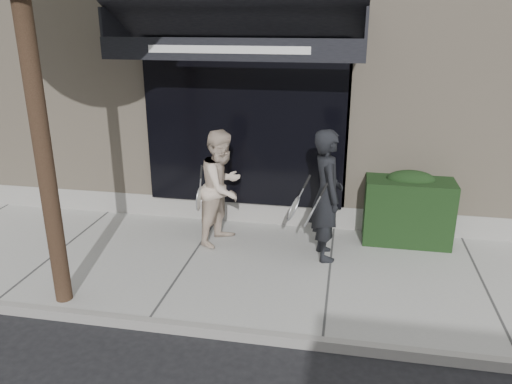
# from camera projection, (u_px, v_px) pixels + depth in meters

# --- Properties ---
(ground) EXTENTS (80.00, 80.00, 0.00)m
(ground) POSITION_uv_depth(u_px,v_px,m) (329.00, 279.00, 6.87)
(ground) COLOR black
(ground) RESTS_ON ground
(sidewalk) EXTENTS (20.00, 3.00, 0.12)m
(sidewalk) POSITION_uv_depth(u_px,v_px,m) (329.00, 276.00, 6.85)
(sidewalk) COLOR #9B9B96
(sidewalk) RESTS_ON ground
(curb) EXTENTS (20.00, 0.10, 0.14)m
(curb) POSITION_uv_depth(u_px,v_px,m) (322.00, 344.00, 5.41)
(curb) COLOR gray
(curb) RESTS_ON ground
(building_facade) EXTENTS (14.30, 8.04, 5.64)m
(building_facade) POSITION_uv_depth(u_px,v_px,m) (347.00, 51.00, 10.55)
(building_facade) COLOR tan
(building_facade) RESTS_ON ground
(hedge) EXTENTS (1.30, 0.70, 1.14)m
(hedge) POSITION_uv_depth(u_px,v_px,m) (408.00, 208.00, 7.62)
(hedge) COLOR black
(hedge) RESTS_ON sidewalk
(pedestrian_front) EXTENTS (0.83, 0.91, 1.88)m
(pedestrian_front) POSITION_uv_depth(u_px,v_px,m) (326.00, 195.00, 6.97)
(pedestrian_front) COLOR black
(pedestrian_front) RESTS_ON sidewalk
(pedestrian_back) EXTENTS (0.91, 1.03, 1.76)m
(pedestrian_back) POSITION_uv_depth(u_px,v_px,m) (222.00, 187.00, 7.49)
(pedestrian_back) COLOR beige
(pedestrian_back) RESTS_ON sidewalk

